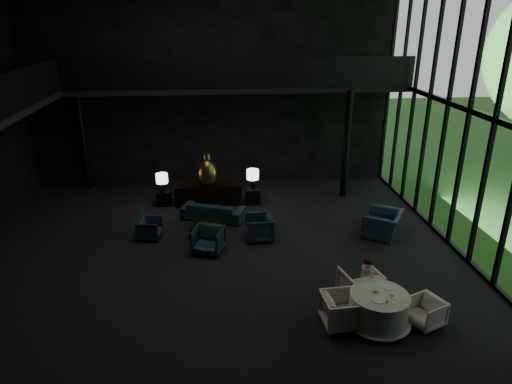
{
  "coord_description": "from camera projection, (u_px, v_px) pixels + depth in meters",
  "views": [
    {
      "loc": [
        0.07,
        -11.74,
        6.42
      ],
      "look_at": [
        1.17,
        0.5,
        1.64
      ],
      "focal_mm": 32.0,
      "sensor_mm": 36.0,
      "label": 1
    }
  ],
  "objects": [
    {
      "name": "floor",
      "position": [
        217.0,
        252.0,
        13.22
      ],
      "size": [
        14.0,
        12.0,
        0.02
      ],
      "primitive_type": "cube",
      "color": "black",
      "rests_on": "ground"
    },
    {
      "name": "wall_back",
      "position": [
        212.0,
        83.0,
        17.34
      ],
      "size": [
        14.0,
        0.04,
        8.0
      ],
      "primitive_type": "cube",
      "color": "black",
      "rests_on": "ground"
    },
    {
      "name": "wall_front",
      "position": [
        213.0,
        206.0,
        6.2
      ],
      "size": [
        14.0,
        0.04,
        8.0
      ],
      "primitive_type": "cube",
      "color": "black",
      "rests_on": "ground"
    },
    {
      "name": "curtain_wall",
      "position": [
        470.0,
        111.0,
        12.35
      ],
      "size": [
        0.2,
        12.0,
        8.0
      ],
      "primitive_type": null,
      "color": "black",
      "rests_on": "ground"
    },
    {
      "name": "mezzanine_back",
      "position": [
        240.0,
        86.0,
        16.49
      ],
      "size": [
        12.0,
        2.0,
        0.25
      ],
      "primitive_type": "cube",
      "color": "black",
      "rests_on": "wall_back"
    },
    {
      "name": "railing_left",
      "position": [
        7.0,
        95.0,
        11.13
      ],
      "size": [
        0.06,
        12.0,
        1.0
      ],
      "primitive_type": "cube",
      "color": "black",
      "rests_on": "mezzanine_left"
    },
    {
      "name": "railing_back",
      "position": [
        242.0,
        73.0,
        15.34
      ],
      "size": [
        12.0,
        0.06,
        1.0
      ],
      "primitive_type": "cube",
      "color": "black",
      "rests_on": "mezzanine_back"
    },
    {
      "name": "column_nw",
      "position": [
        83.0,
        139.0,
        17.36
      ],
      "size": [
        0.24,
        0.24,
        4.0
      ],
      "primitive_type": "cylinder",
      "color": "black",
      "rests_on": "floor"
    },
    {
      "name": "column_ne",
      "position": [
        346.0,
        145.0,
        16.61
      ],
      "size": [
        0.24,
        0.24,
        4.0
      ],
      "primitive_type": "cylinder",
      "color": "black",
      "rests_on": "floor"
    },
    {
      "name": "console",
      "position": [
        208.0,
        195.0,
        16.41
      ],
      "size": [
        2.37,
        0.54,
        0.75
      ],
      "primitive_type": "cube",
      "color": "black",
      "rests_on": "floor"
    },
    {
      "name": "bronze_urn",
      "position": [
        207.0,
        172.0,
        15.99
      ],
      "size": [
        0.64,
        0.64,
        1.2
      ],
      "color": "#B08D3B",
      "rests_on": "console"
    },
    {
      "name": "side_table_left",
      "position": [
        164.0,
        198.0,
        16.43
      ],
      "size": [
        0.49,
        0.49,
        0.54
      ],
      "primitive_type": "cube",
      "color": "black",
      "rests_on": "floor"
    },
    {
      "name": "table_lamp_left",
      "position": [
        162.0,
        179.0,
        16.0
      ],
      "size": [
        0.41,
        0.41,
        0.69
      ],
      "color": "black",
      "rests_on": "side_table_left"
    },
    {
      "name": "side_table_right",
      "position": [
        253.0,
        196.0,
        16.55
      ],
      "size": [
        0.52,
        0.52,
        0.57
      ],
      "primitive_type": "cube",
      "color": "black",
      "rests_on": "floor"
    },
    {
      "name": "table_lamp_right",
      "position": [
        253.0,
        175.0,
        16.23
      ],
      "size": [
        0.43,
        0.43,
        0.72
      ],
      "color": "black",
      "rests_on": "side_table_right"
    },
    {
      "name": "sofa",
      "position": [
        213.0,
        208.0,
        15.22
      ],
      "size": [
        2.13,
        1.26,
        0.8
      ],
      "primitive_type": "imported",
      "rotation": [
        0.0,
        0.0,
        2.79
      ],
      "color": "#103148",
      "rests_on": "floor"
    },
    {
      "name": "lounge_armchair_west",
      "position": [
        150.0,
        229.0,
        13.95
      ],
      "size": [
        0.63,
        0.66,
        0.62
      ],
      "primitive_type": "imported",
      "rotation": [
        0.0,
        0.0,
        1.45
      ],
      "color": "black",
      "rests_on": "floor"
    },
    {
      "name": "lounge_armchair_east",
      "position": [
        259.0,
        226.0,
        13.83
      ],
      "size": [
        0.84,
        0.89,
        0.9
      ],
      "primitive_type": "imported",
      "rotation": [
        0.0,
        0.0,
        -1.55
      ],
      "color": "#172B42",
      "rests_on": "floor"
    },
    {
      "name": "lounge_armchair_south",
      "position": [
        208.0,
        238.0,
        13.06
      ],
      "size": [
        1.09,
        1.05,
        0.9
      ],
      "primitive_type": "imported",
      "rotation": [
        0.0,
        0.0,
        -0.31
      ],
      "color": "#0F2530",
      "rests_on": "floor"
    },
    {
      "name": "window_armchair",
      "position": [
        383.0,
        218.0,
        14.02
      ],
      "size": [
        1.42,
        1.58,
        1.16
      ],
      "primitive_type": "imported",
      "rotation": [
        0.0,
        0.0,
        -2.11
      ],
      "color": "#111F35",
      "rests_on": "floor"
    },
    {
      "name": "coffee_table",
      "position": [
        207.0,
        229.0,
        14.18
      ],
      "size": [
        0.99,
        0.99,
        0.39
      ],
      "primitive_type": "cube",
      "rotation": [
        0.0,
        0.0,
        -0.12
      ],
      "color": "black",
      "rests_on": "floor"
    },
    {
      "name": "dining_table",
      "position": [
        378.0,
        311.0,
        10.05
      ],
      "size": [
        1.47,
        1.47,
        0.75
      ],
      "color": "white",
      "rests_on": "floor"
    },
    {
      "name": "dining_chair_north",
      "position": [
        360.0,
        282.0,
        10.86
      ],
      "size": [
        1.12,
        1.08,
        0.97
      ],
      "primitive_type": "imported",
      "rotation": [
        0.0,
        0.0,
        3.38
      ],
      "color": "beige",
      "rests_on": "floor"
    },
    {
      "name": "dining_chair_east",
      "position": [
        425.0,
        312.0,
        10.03
      ],
      "size": [
        0.76,
        0.78,
        0.62
      ],
      "primitive_type": "imported",
      "rotation": [
        0.0,
        0.0,
        -1.16
      ],
      "color": "silver",
      "rests_on": "floor"
    },
    {
      "name": "dining_chair_west",
      "position": [
        341.0,
        308.0,
        9.96
      ],
      "size": [
        0.85,
        0.91,
        0.88
      ],
      "primitive_type": "imported",
      "rotation": [
        0.0,
        0.0,
        1.64
      ],
      "color": "beige",
      "rests_on": "floor"
    },
    {
      "name": "child",
      "position": [
        368.0,
        271.0,
        10.79
      ],
      "size": [
        0.3,
        0.3,
        0.63
      ],
      "rotation": [
        0.0,
        0.0,
        3.14
      ],
      "color": "#ECAED2",
      "rests_on": "dining_chair_north"
    },
    {
      "name": "plate_a",
      "position": [
        378.0,
        300.0,
        9.69
      ],
      "size": [
        0.31,
        0.31,
        0.02
      ],
      "primitive_type": "cylinder",
      "rotation": [
        0.0,
        0.0,
        0.28
      ],
      "color": "white",
      "rests_on": "dining_table"
    },
    {
      "name": "plate_b",
      "position": [
        388.0,
        288.0,
        10.14
      ],
      "size": [
        0.28,
        0.28,
        0.02
      ],
      "primitive_type": "cylinder",
      "rotation": [
        0.0,
        0.0,
        0.27
      ],
      "color": "white",
      "rests_on": "dining_table"
    },
    {
      "name": "saucer",
      "position": [
        394.0,
        298.0,
        9.78
      ],
      "size": [
        0.18,
        0.18,
        0.01
      ],
      "primitive_type": "cylinder",
      "rotation": [
        0.0,
        0.0,
        0.25
      ],
      "color": "white",
      "rests_on": "dining_table"
    },
    {
      "name": "coffee_cup",
      "position": [
        392.0,
        294.0,
        9.83
      ],
      "size": [
        0.09,
        0.09,
        0.06
      ],
      "primitive_type": "cylinder",
      "rotation": [
        0.0,
        0.0,
        -0.16
      ],
      "color": "white",
      "rests_on": "saucer"
    },
    {
      "name": "cereal_bowl",
      "position": [
        376.0,
        290.0,
        9.99
      ],
      "size": [
        0.15,
        0.15,
        0.08
      ],
      "primitive_type": "ellipsoid",
      "color": "white",
      "rests_on": "dining_table"
    },
    {
      "name": "cream_pot",
      "position": [
        387.0,
        301.0,
        9.61
      ],
      "size": [
        0.07,
        0.07,
        0.07
      ],
      "primitive_type": "cylinder",
      "rotation": [
        0.0,
        0.0,
        -0.3
      ],
      "color": "#99999E",
      "rests_on": "dining_table"
    }
  ]
}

